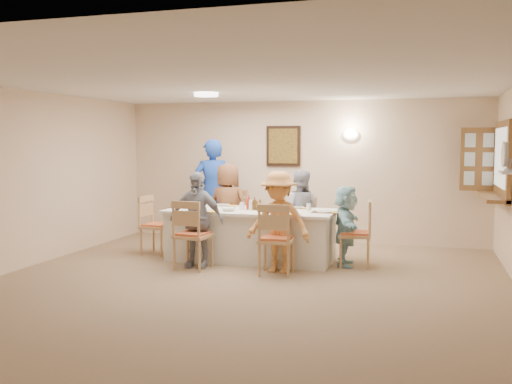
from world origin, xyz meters
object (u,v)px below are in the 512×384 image
(chair_right_end, at_px, (355,233))
(serving_hatch, at_px, (503,161))
(chair_front_left, at_px, (193,234))
(dining_table, at_px, (251,235))
(chair_back_left, at_px, (231,219))
(chair_left_end, at_px, (157,225))
(diner_front_left, at_px, (196,219))
(chair_back_right, at_px, (301,225))
(condiment_ketchup, at_px, (249,202))
(desk_fan, at_px, (508,160))
(diner_back_left, at_px, (228,207))
(diner_back_right, at_px, (300,212))
(diner_right_end, at_px, (346,226))
(chair_front_right, at_px, (276,238))
(diner_front_right, at_px, (279,222))
(caregiver, at_px, (213,192))

(chair_right_end, bearing_deg, serving_hatch, 105.23)
(serving_hatch, height_order, chair_front_left, serving_hatch)
(dining_table, distance_m, chair_back_left, 1.01)
(chair_left_end, bearing_deg, diner_front_left, -120.19)
(chair_right_end, xyz_separation_m, diner_front_left, (-2.15, -0.68, 0.20))
(chair_left_end, relative_size, diner_front_left, 0.69)
(chair_back_right, relative_size, chair_front_left, 0.91)
(diner_front_left, xyz_separation_m, condiment_ketchup, (0.57, 0.67, 0.19))
(desk_fan, height_order, chair_back_right, desk_fan)
(serving_hatch, bearing_deg, diner_front_left, -160.78)
(chair_back_left, bearing_deg, serving_hatch, 11.27)
(chair_back_left, height_order, chair_right_end, chair_back_left)
(diner_back_left, height_order, diner_back_right, diner_back_left)
(chair_back_left, distance_m, chair_right_end, 2.29)
(chair_front_left, bearing_deg, diner_back_right, -123.69)
(desk_fan, distance_m, dining_table, 3.69)
(diner_front_left, xyz_separation_m, diner_right_end, (2.02, 0.68, -0.10))
(chair_front_left, height_order, chair_left_end, chair_front_left)
(serving_hatch, height_order, diner_back_left, serving_hatch)
(diner_back_right, xyz_separation_m, diner_right_end, (0.82, -0.68, -0.09))
(chair_front_right, height_order, diner_front_right, diner_front_right)
(chair_back_left, height_order, caregiver, caregiver)
(chair_front_right, xyz_separation_m, diner_right_end, (0.82, 0.80, 0.09))
(diner_front_right, relative_size, condiment_ketchup, 6.30)
(diner_back_right, bearing_deg, diner_front_right, 88.43)
(chair_right_end, bearing_deg, diner_front_left, -78.19)
(chair_back_left, xyz_separation_m, chair_front_left, (0.00, -1.60, 0.00))
(chair_back_left, xyz_separation_m, diner_front_left, (0.00, -1.48, 0.19))
(diner_back_right, bearing_deg, dining_table, 47.00)
(serving_hatch, bearing_deg, caregiver, 175.28)
(chair_back_left, xyz_separation_m, chair_right_end, (2.15, -0.80, -0.01))
(diner_back_right, bearing_deg, chair_right_end, 142.83)
(chair_right_end, relative_size, diner_back_right, 0.71)
(chair_back_left, distance_m, diner_front_right, 1.92)
(diner_back_left, bearing_deg, diner_front_left, 96.71)
(condiment_ketchup, bearing_deg, serving_hatch, 12.24)
(dining_table, xyz_separation_m, diner_front_right, (0.60, -0.68, 0.31))
(chair_front_right, bearing_deg, condiment_ketchup, -55.83)
(serving_hatch, distance_m, chair_front_left, 4.56)
(chair_right_end, bearing_deg, chair_back_right, -135.84)
(chair_front_right, relative_size, diner_right_end, 0.84)
(diner_front_right, bearing_deg, desk_fan, 8.06)
(dining_table, distance_m, chair_left_end, 1.55)
(chair_back_right, height_order, caregiver, caregiver)
(chair_left_end, xyz_separation_m, diner_front_left, (0.95, -0.68, 0.21))
(diner_back_right, bearing_deg, chair_back_left, -7.28)
(chair_back_left, distance_m, diner_back_right, 1.22)
(desk_fan, relative_size, diner_back_left, 0.21)
(chair_back_right, height_order, condiment_ketchup, condiment_ketchup)
(chair_back_right, height_order, diner_right_end, diner_right_end)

